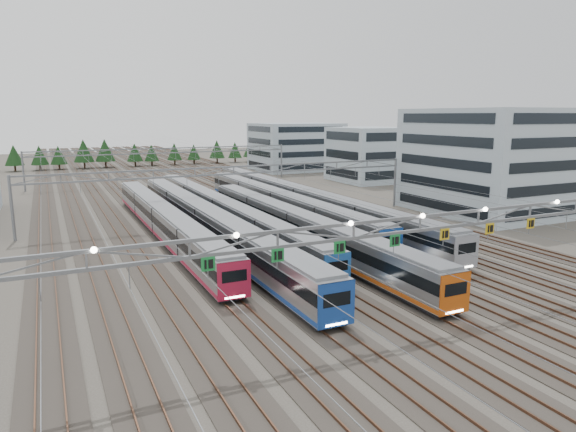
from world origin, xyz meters
name	(u,v)px	position (x,y,z in m)	size (l,w,h in m)	color
ground	(415,319)	(0.00, 0.00, 0.00)	(400.00, 400.00, 0.00)	#47423A
track_bed	(153,171)	(0.00, 100.00, 1.49)	(54.00, 260.00, 5.42)	#2D2823
train_a	(163,220)	(-11.25, 34.62, 2.08)	(2.81, 52.93, 3.66)	black
train_b	(207,222)	(-6.75, 31.02, 2.15)	(2.92, 61.99, 3.80)	black
train_c	(222,210)	(-2.25, 39.09, 1.96)	(2.64, 63.29, 3.43)	black
train_d	(298,226)	(2.25, 24.27, 2.09)	(2.83, 51.87, 3.69)	black
train_e	(279,203)	(6.75, 39.36, 2.15)	(2.91, 54.39, 3.79)	black
train_f	(302,200)	(11.25, 40.94, 2.18)	(2.96, 68.94, 3.86)	black
gantry_near	(420,227)	(-0.05, -0.12, 7.09)	(56.36, 0.61, 8.08)	slate
gantry_mid	(234,177)	(0.00, 40.00, 6.39)	(56.36, 0.36, 8.00)	slate
gantry_far	(165,155)	(0.00, 85.00, 6.39)	(56.36, 0.36, 8.00)	slate
depot_bldg_south	(487,161)	(37.79, 30.04, 7.96)	(18.00, 22.00, 15.91)	#A4B8C4
depot_bldg_mid	(368,154)	(42.92, 70.09, 6.11)	(14.00, 16.00, 12.23)	#A4B8C4
depot_bldg_north	(296,147)	(39.07, 99.54, 6.38)	(22.00, 18.00, 12.76)	#A4B8C4
treeline	(120,153)	(-4.05, 127.83, 4.23)	(87.50, 5.60, 7.02)	#332114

